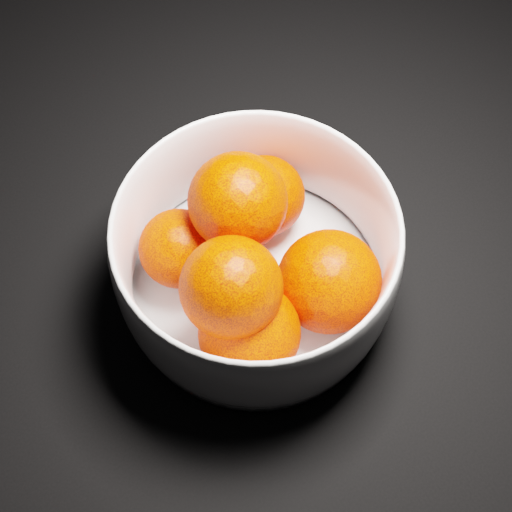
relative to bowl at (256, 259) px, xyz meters
name	(u,v)px	position (x,y,z in m)	size (l,w,h in m)	color
bowl	(256,259)	(0.00, 0.00, 0.00)	(0.23, 0.23, 0.11)	white
orange_pile	(257,262)	(0.00, -0.01, 0.01)	(0.17, 0.18, 0.13)	#FF2D00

